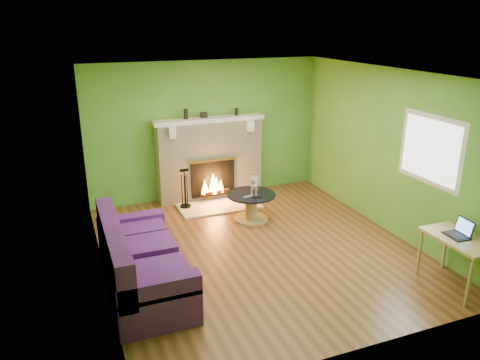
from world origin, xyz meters
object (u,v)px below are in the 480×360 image
object	(u,v)px
coffee_table	(251,205)
desk	(460,244)
sofa	(139,264)
cat	(254,183)

from	to	relation	value
coffee_table	desk	distance (m)	3.37
coffee_table	desk	world-z (taller)	desk
sofa	desk	distance (m)	4.07
sofa	cat	world-z (taller)	sofa
cat	sofa	bearing A→B (deg)	-118.08
sofa	coffee_table	distance (m)	2.65
coffee_table	cat	size ratio (longest dim) A/B	1.48
sofa	cat	size ratio (longest dim) A/B	3.65
sofa	desk	size ratio (longest dim) A/B	2.23
sofa	coffee_table	world-z (taller)	sofa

